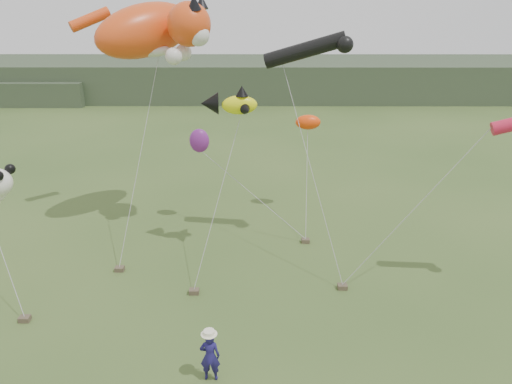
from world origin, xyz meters
TOP-DOWN VIEW (x-y plane):
  - ground at (0.00, 0.00)m, footprint 120.00×120.00m
  - headland at (-3.11, 44.69)m, footprint 90.00×13.00m
  - festival_attendant at (-0.79, -0.90)m, footprint 0.63×0.43m
  - sandbag_anchors at (-1.58, 4.70)m, footprint 12.23×6.47m
  - cat_kite at (-3.98, 10.47)m, footprint 6.82×5.45m
  - fish_kite at (-0.56, 7.46)m, footprint 2.41×1.64m
  - tube_kites at (5.40, 7.11)m, footprint 11.08×5.41m
  - misc_kites at (0.49, 11.34)m, footprint 6.60×2.15m

SIDE VIEW (x-z plane):
  - ground at x=0.00m, z-range 0.00..0.00m
  - sandbag_anchors at x=-1.58m, z-range 0.00..0.19m
  - festival_attendant at x=-0.79m, z-range 0.00..1.69m
  - headland at x=-3.11m, z-range -0.08..3.92m
  - misc_kites at x=0.49m, z-range 3.83..5.38m
  - fish_kite at x=-0.56m, z-range 6.18..7.44m
  - tube_kites at x=5.40m, z-range 6.54..9.97m
  - cat_kite at x=-3.98m, z-range 7.95..11.10m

